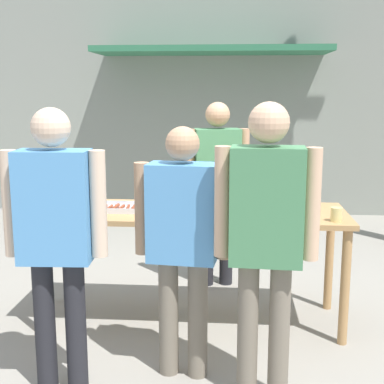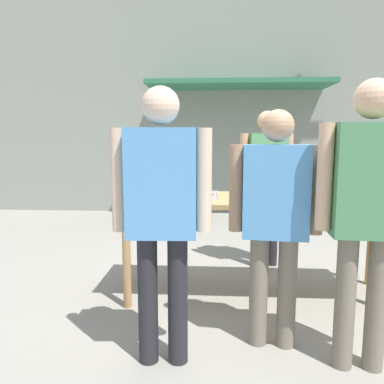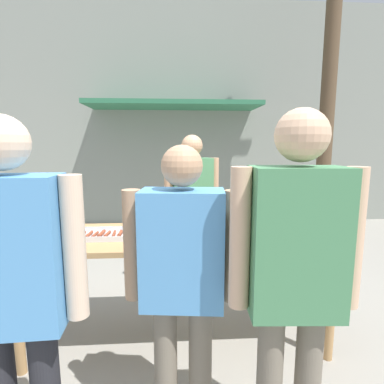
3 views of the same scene
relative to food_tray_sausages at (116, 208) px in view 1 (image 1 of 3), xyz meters
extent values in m
plane|color=gray|center=(0.61, 0.02, -0.94)|extent=(24.00, 24.00, 0.00)
cube|color=gray|center=(0.61, 4.02, 1.31)|extent=(12.00, 0.12, 4.50)
cube|color=#2D704C|center=(0.61, 3.47, 1.46)|extent=(3.20, 1.00, 0.08)
cube|color=tan|center=(0.61, 0.02, -0.03)|extent=(2.44, 0.79, 0.04)
cylinder|color=tan|center=(-0.54, -0.31, -0.50)|extent=(0.07, 0.07, 0.89)
cylinder|color=tan|center=(1.76, -0.31, -0.50)|extent=(0.07, 0.07, 0.89)
cylinder|color=tan|center=(-0.54, 0.35, -0.50)|extent=(0.07, 0.07, 0.89)
cylinder|color=tan|center=(1.76, 0.35, -0.50)|extent=(0.07, 0.07, 0.89)
cube|color=silver|center=(0.00, 0.00, -0.01)|extent=(0.48, 0.29, 0.01)
cube|color=silver|center=(0.00, -0.14, 0.01)|extent=(0.48, 0.01, 0.03)
cube|color=silver|center=(0.00, 0.14, 0.01)|extent=(0.48, 0.01, 0.03)
cube|color=silver|center=(-0.24, 0.00, 0.01)|extent=(0.01, 0.29, 0.03)
cube|color=silver|center=(0.23, 0.00, 0.01)|extent=(0.01, 0.29, 0.03)
cylinder|color=brown|center=(-0.20, 0.00, 0.01)|extent=(0.03, 0.15, 0.02)
cylinder|color=brown|center=(-0.15, 0.00, 0.01)|extent=(0.04, 0.12, 0.03)
cylinder|color=brown|center=(-0.10, -0.01, 0.01)|extent=(0.04, 0.14, 0.03)
cylinder|color=brown|center=(-0.05, 0.00, 0.01)|extent=(0.03, 0.12, 0.02)
cylinder|color=brown|center=(0.00, 0.01, 0.01)|extent=(0.04, 0.15, 0.03)
cylinder|color=brown|center=(0.04, 0.00, 0.01)|extent=(0.04, 0.13, 0.02)
cylinder|color=brown|center=(0.10, 0.00, 0.01)|extent=(0.04, 0.14, 0.02)
cylinder|color=brown|center=(0.15, 0.00, 0.01)|extent=(0.03, 0.13, 0.03)
cylinder|color=brown|center=(0.19, -0.01, 0.01)|extent=(0.03, 0.14, 0.02)
cube|color=silver|center=(0.83, 0.00, -0.01)|extent=(0.42, 0.30, 0.01)
cube|color=silver|center=(0.83, -0.15, 0.01)|extent=(0.42, 0.01, 0.03)
cube|color=silver|center=(0.83, 0.15, 0.01)|extent=(0.42, 0.01, 0.03)
cube|color=silver|center=(0.62, 0.00, 0.01)|extent=(0.01, 0.30, 0.03)
cube|color=silver|center=(1.03, 0.00, 0.01)|extent=(0.01, 0.30, 0.03)
ellipsoid|color=#D6B77F|center=(0.67, 0.00, 0.02)|extent=(0.06, 0.11, 0.05)
ellipsoid|color=#D6B77F|center=(0.73, 0.00, 0.02)|extent=(0.06, 0.12, 0.05)
ellipsoid|color=#D6B77F|center=(0.79, 0.00, 0.02)|extent=(0.08, 0.12, 0.05)
ellipsoid|color=#D6B77F|center=(0.86, 0.01, 0.02)|extent=(0.06, 0.10, 0.05)
ellipsoid|color=#D6B77F|center=(0.92, -0.01, 0.02)|extent=(0.07, 0.12, 0.06)
ellipsoid|color=#D6B77F|center=(0.98, -0.01, 0.01)|extent=(0.05, 0.10, 0.04)
cylinder|color=#567A38|center=(-0.47, -0.26, 0.02)|extent=(0.07, 0.07, 0.07)
cylinder|color=#B2B2B7|center=(-0.47, -0.26, 0.06)|extent=(0.07, 0.07, 0.01)
cylinder|color=#B22319|center=(-0.37, -0.26, 0.02)|extent=(0.07, 0.07, 0.07)
cylinder|color=#B2B2B7|center=(-0.37, -0.26, 0.06)|extent=(0.07, 0.07, 0.01)
cylinder|color=#DBC67A|center=(1.68, -0.25, 0.04)|extent=(0.09, 0.09, 0.10)
cylinder|color=#232328|center=(0.69, 0.85, -0.52)|extent=(0.13, 0.13, 0.84)
cylinder|color=#232328|center=(0.87, 0.89, -0.52)|extent=(0.13, 0.13, 0.84)
cube|color=#478456|center=(0.78, 0.87, 0.24)|extent=(0.46, 0.31, 0.67)
sphere|color=tan|center=(0.78, 0.87, 0.71)|extent=(0.23, 0.23, 0.23)
cylinder|color=tan|center=(0.53, 0.82, 0.26)|extent=(0.09, 0.09, 0.64)
cylinder|color=tan|center=(1.03, 0.92, 0.26)|extent=(0.09, 0.09, 0.64)
cylinder|color=#232328|center=(-0.03, -1.07, -0.51)|extent=(0.13, 0.13, 0.85)
cylinder|color=#232328|center=(-0.22, -1.08, -0.51)|extent=(0.13, 0.13, 0.85)
cube|color=#5193D1|center=(-0.12, -1.08, 0.25)|extent=(0.44, 0.26, 0.67)
sphere|color=beige|center=(-0.12, -1.08, 0.72)|extent=(0.23, 0.23, 0.23)
cylinder|color=beige|center=(0.14, -1.07, 0.26)|extent=(0.10, 0.10, 0.64)
cylinder|color=beige|center=(-0.39, -1.09, 0.26)|extent=(0.10, 0.10, 0.64)
cylinder|color=#756B5B|center=(1.22, -1.08, -0.51)|extent=(0.13, 0.13, 0.87)
cylinder|color=#756B5B|center=(1.03, -1.06, -0.51)|extent=(0.13, 0.13, 0.87)
cube|color=#478456|center=(1.13, -1.07, 0.27)|extent=(0.43, 0.26, 0.69)
sphere|color=#DBAD89|center=(1.13, -1.07, 0.75)|extent=(0.23, 0.23, 0.23)
cylinder|color=#DBAD89|center=(1.38, -1.09, 0.29)|extent=(0.09, 0.09, 0.65)
cylinder|color=#DBAD89|center=(0.87, -1.05, 0.29)|extent=(0.09, 0.09, 0.65)
cylinder|color=#756B5B|center=(0.71, -0.84, -0.54)|extent=(0.13, 0.13, 0.79)
cylinder|color=#756B5B|center=(0.52, -0.82, -0.54)|extent=(0.13, 0.13, 0.79)
cube|color=#5193D1|center=(0.62, -0.83, 0.17)|extent=(0.46, 0.28, 0.63)
sphere|color=tan|center=(0.62, -0.83, 0.60)|extent=(0.21, 0.21, 0.21)
cylinder|color=tan|center=(0.88, -0.86, 0.18)|extent=(0.10, 0.10, 0.60)
cylinder|color=tan|center=(0.35, -0.80, 0.18)|extent=(0.10, 0.10, 0.60)
camera|label=1|loc=(0.94, -4.10, 0.93)|focal=50.00mm
camera|label=2|loc=(0.21, -3.36, 0.52)|focal=35.00mm
camera|label=3|loc=(0.57, -2.35, 0.70)|focal=28.00mm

